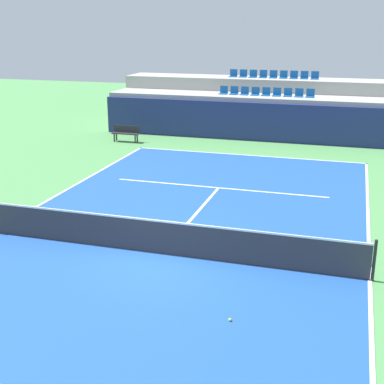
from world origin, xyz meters
name	(u,v)px	position (x,y,z in m)	size (l,w,h in m)	color
ground_plane	(161,254)	(0.00, 0.00, 0.00)	(80.00, 80.00, 0.00)	#4C8C4C
court_surface	(161,254)	(0.00, 0.00, 0.01)	(11.00, 24.00, 0.01)	#1E4C99
baseline_far	(247,155)	(0.00, 11.95, 0.01)	(11.00, 0.10, 0.00)	white
sideline_right	(370,280)	(5.45, 0.00, 0.01)	(0.10, 24.00, 0.00)	white
service_line_far	(219,188)	(0.00, 6.40, 0.01)	(8.26, 0.10, 0.00)	white
centre_service_line	(195,215)	(0.00, 3.20, 0.01)	(0.10, 6.40, 0.00)	white
back_wall	(260,122)	(0.00, 15.39, 1.01)	(17.60, 0.30, 2.03)	navy
stands_tier_lower	(265,116)	(0.00, 16.74, 1.12)	(17.60, 2.40, 2.24)	#9E9E99
stands_tier_upper	(272,104)	(0.00, 19.14, 1.48)	(17.60, 2.40, 2.96)	#9E9E99
seating_row_lower	(266,93)	(0.00, 16.84, 2.37)	(5.21, 0.44, 0.44)	#145193
seating_row_upper	(273,76)	(0.00, 19.24, 3.09)	(5.21, 0.44, 0.44)	#145193
tennis_net	(161,237)	(0.00, 0.00, 0.51)	(11.08, 0.08, 1.07)	black
player_bench	(126,132)	(-6.77, 13.16, 0.51)	(1.50, 0.40, 0.85)	#232328
tennis_ball_2	(230,320)	(2.59, -2.85, 0.04)	(0.07, 0.07, 0.07)	#CCE033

